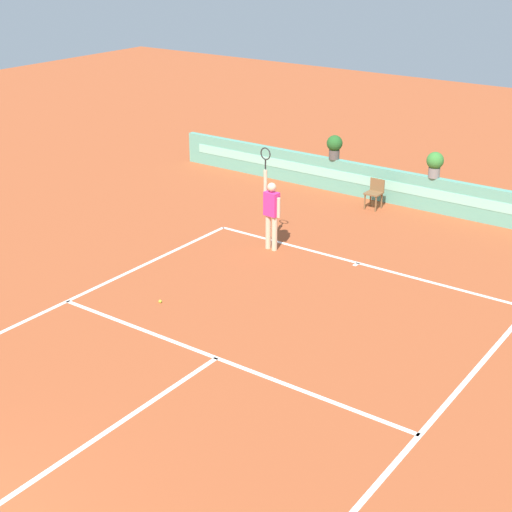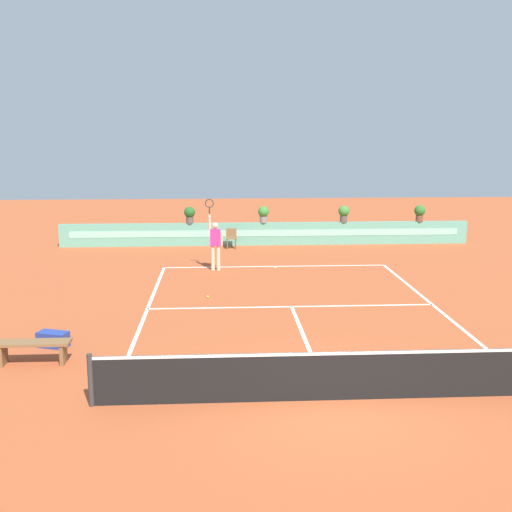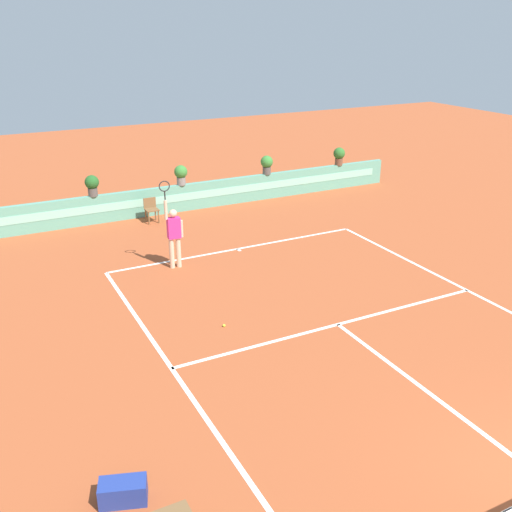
# 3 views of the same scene
# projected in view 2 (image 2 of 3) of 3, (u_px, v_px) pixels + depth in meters

# --- Properties ---
(ground_plane) EXTENTS (60.00, 60.00, 0.00)m
(ground_plane) POSITION_uv_depth(u_px,v_px,m) (293.00, 311.00, 17.67)
(ground_plane) COLOR #A84C28
(court_lines) EXTENTS (8.32, 11.94, 0.01)m
(court_lines) POSITION_uv_depth(u_px,v_px,m) (290.00, 304.00, 18.37)
(court_lines) COLOR white
(court_lines) RESTS_ON ground
(net) EXTENTS (8.92, 0.10, 1.00)m
(net) POSITION_uv_depth(u_px,v_px,m) (331.00, 374.00, 11.70)
(net) COLOR #333333
(net) RESTS_ON ground
(back_wall_barrier) EXTENTS (18.00, 0.21, 1.00)m
(back_wall_barrier) POSITION_uv_depth(u_px,v_px,m) (266.00, 234.00, 27.75)
(back_wall_barrier) COLOR #60A88E
(back_wall_barrier) RESTS_ON ground
(ball_kid_chair) EXTENTS (0.44, 0.44, 0.85)m
(ball_kid_chair) POSITION_uv_depth(u_px,v_px,m) (231.00, 237.00, 26.95)
(ball_kid_chair) COLOR brown
(ball_kid_chair) RESTS_ON ground
(bench_courtside) EXTENTS (1.60, 0.44, 0.51)m
(bench_courtside) POSITION_uv_depth(u_px,v_px,m) (33.00, 347.00, 13.56)
(bench_courtside) COLOR brown
(bench_courtside) RESTS_ON ground
(gear_bag) EXTENTS (0.78, 0.57, 0.36)m
(gear_bag) POSITION_uv_depth(u_px,v_px,m) (53.00, 339.00, 14.68)
(gear_bag) COLOR navy
(gear_bag) RESTS_ON ground
(tennis_player) EXTENTS (0.62, 0.25, 2.58)m
(tennis_player) POSITION_uv_depth(u_px,v_px,m) (215.00, 242.00, 22.63)
(tennis_player) COLOR beige
(tennis_player) RESTS_ON ground
(tennis_ball_near_baseline) EXTENTS (0.07, 0.07, 0.07)m
(tennis_ball_near_baseline) POSITION_uv_depth(u_px,v_px,m) (208.00, 297.00, 19.01)
(tennis_ball_near_baseline) COLOR #CCE033
(tennis_ball_near_baseline) RESTS_ON ground
(potted_plant_far_right) EXTENTS (0.48, 0.48, 0.72)m
(potted_plant_far_right) POSITION_uv_depth(u_px,v_px,m) (420.00, 212.00, 27.95)
(potted_plant_far_right) COLOR brown
(potted_plant_far_right) RESTS_ON back_wall_barrier
(potted_plant_left) EXTENTS (0.48, 0.48, 0.72)m
(potted_plant_left) POSITION_uv_depth(u_px,v_px,m) (190.00, 214.00, 27.38)
(potted_plant_left) COLOR #514C47
(potted_plant_left) RESTS_ON back_wall_barrier
(potted_plant_right) EXTENTS (0.48, 0.48, 0.72)m
(potted_plant_right) POSITION_uv_depth(u_px,v_px,m) (344.00, 213.00, 27.76)
(potted_plant_right) COLOR #514C47
(potted_plant_right) RESTS_ON back_wall_barrier
(potted_plant_centre) EXTENTS (0.48, 0.48, 0.72)m
(potted_plant_centre) POSITION_uv_depth(u_px,v_px,m) (263.00, 213.00, 27.56)
(potted_plant_centre) COLOR gray
(potted_plant_centre) RESTS_ON back_wall_barrier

